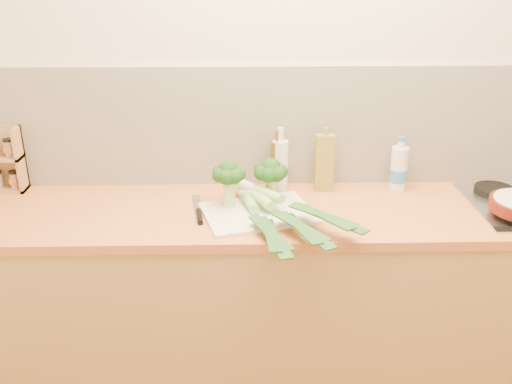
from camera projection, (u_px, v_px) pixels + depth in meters
room_shell at (295, 127)px, 2.54m from camera, size 3.50×3.50×3.50m
counter at (296, 300)px, 2.56m from camera, size 3.20×0.62×0.90m
chopping_board at (258, 213)px, 2.32m from camera, size 0.50×0.43×0.01m
broccoli_left at (229, 175)px, 2.33m from camera, size 0.14×0.14×0.20m
broccoli_right at (271, 172)px, 2.39m from camera, size 0.14×0.15×0.19m
leek_front at (255, 210)px, 2.28m from camera, size 0.22×0.67×0.04m
leek_mid at (271, 206)px, 2.27m from camera, size 0.35×0.62×0.04m
leek_back at (282, 199)px, 2.29m from camera, size 0.49×0.53×0.04m
chefs_knife at (199, 213)px, 2.32m from camera, size 0.07×0.30×0.02m
oil_tin at (324, 162)px, 2.52m from camera, size 0.08×0.05×0.29m
glass_bottle at (280, 164)px, 2.53m from camera, size 0.07×0.07×0.29m
amber_bottle at (278, 165)px, 2.53m from camera, size 0.06×0.06×0.28m
water_bottle at (398, 170)px, 2.54m from camera, size 0.08×0.08×0.23m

